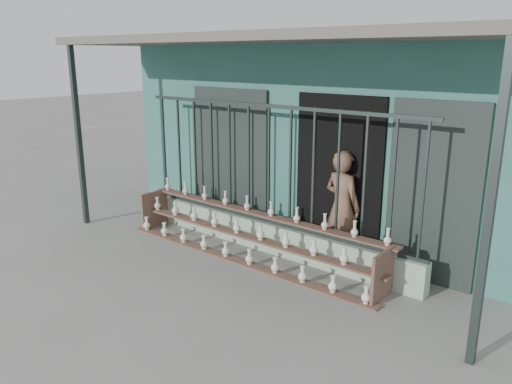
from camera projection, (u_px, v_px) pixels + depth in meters
The scene contains 6 objects.
ground at pixel (209, 278), 6.78m from camera, with size 60.00×60.00×0.00m, color slate.
workshop_building at pixel (364, 126), 9.50m from camera, with size 7.40×6.60×3.21m.
parapet_wall at pixel (268, 236), 7.69m from camera, with size 5.00×0.20×0.45m, color #A2BBA0.
security_fence at pixel (269, 165), 7.39m from camera, with size 5.00×0.04×1.80m.
shelf_rack at pixel (248, 235), 7.39m from camera, with size 4.50×0.68×0.85m.
elderly_woman at pixel (342, 207), 7.17m from camera, with size 0.60×0.39×1.64m, color brown.
Camera 1 is at (4.44, -4.41, 2.93)m, focal length 35.00 mm.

